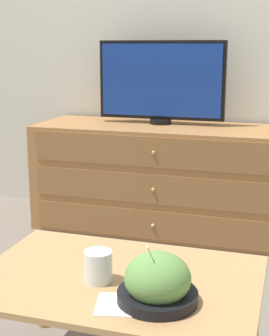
{
  "coord_description": "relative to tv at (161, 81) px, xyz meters",
  "views": [
    {
      "loc": [
        0.63,
        -3.32,
        1.13
      ],
      "look_at": [
        0.06,
        -1.5,
        0.67
      ],
      "focal_mm": 55.0,
      "sensor_mm": 36.0,
      "label": 1
    }
  ],
  "objects": [
    {
      "name": "ground_plane",
      "position": [
        0.16,
        0.23,
        -0.91
      ],
      "size": [
        12.0,
        12.0,
        0.0
      ],
      "primitive_type": "plane",
      "color": "#70665B"
    },
    {
      "name": "wall_back",
      "position": [
        0.16,
        0.25,
        0.39
      ],
      "size": [
        12.0,
        0.05,
        2.6
      ],
      "color": "silver",
      "rests_on": "ground_plane"
    },
    {
      "name": "dresser",
      "position": [
        0.05,
        -0.08,
        -0.59
      ],
      "size": [
        1.6,
        0.57,
        0.65
      ],
      "color": "#9E6B3D",
      "rests_on": "ground_plane"
    },
    {
      "name": "tv",
      "position": [
        0.0,
        0.0,
        0.0
      ],
      "size": [
        0.79,
        0.13,
        0.51
      ],
      "color": "black",
      "rests_on": "dresser"
    },
    {
      "name": "coffee_table",
      "position": [
        0.28,
        -1.65,
        -0.56
      ],
      "size": [
        0.91,
        0.62,
        0.4
      ],
      "color": "tan",
      "rests_on": "ground_plane"
    },
    {
      "name": "takeout_bowl",
      "position": [
        0.45,
        -1.77,
        -0.45
      ],
      "size": [
        0.24,
        0.24,
        0.19
      ],
      "color": "black",
      "rests_on": "coffee_table"
    },
    {
      "name": "drink_cup",
      "position": [
        0.23,
        -1.69,
        -0.47
      ],
      "size": [
        0.09,
        0.09,
        0.1
      ],
      "color": "beige",
      "rests_on": "coffee_table"
    },
    {
      "name": "napkin",
      "position": [
        0.35,
        -1.82,
        -0.51
      ],
      "size": [
        0.17,
        0.17,
        0.0
      ],
      "color": "white",
      "rests_on": "coffee_table"
    }
  ]
}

